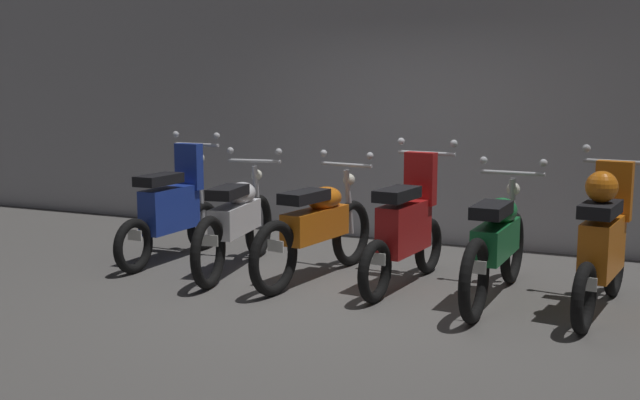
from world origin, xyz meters
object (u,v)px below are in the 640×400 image
Objects in this scene: motorbike_slot_1 at (237,220)px; motorbike_slot_2 at (317,226)px; motorbike_slot_0 at (172,209)px; motorbike_slot_3 at (406,228)px; motorbike_slot_4 at (496,242)px; motorbike_slot_5 at (603,242)px.

motorbike_slot_2 is (0.83, 0.04, 0.00)m from motorbike_slot_1.
motorbike_slot_2 is at bearing 2.42° from motorbike_slot_1.
motorbike_slot_0 is 1.00× the size of motorbike_slot_3.
motorbike_slot_5 reaches higher than motorbike_slot_4.
motorbike_slot_1 is 1.00× the size of motorbike_slot_2.
motorbike_slot_5 is at bearing -5.03° from motorbike_slot_3.
motorbike_slot_3 is at bearing 174.97° from motorbike_slot_5.
motorbike_slot_2 is at bearing -173.92° from motorbike_slot_3.
motorbike_slot_0 is at bearing 177.82° from motorbike_slot_4.
motorbike_slot_2 is 1.65m from motorbike_slot_4.
motorbike_slot_1 is at bearing -175.75° from motorbike_slot_3.
motorbike_slot_0 is at bearing -179.87° from motorbike_slot_3.
motorbike_slot_4 is at bearing -9.08° from motorbike_slot_3.
motorbike_slot_3 and motorbike_slot_5 have the same top height.
motorbike_slot_2 is at bearing 178.49° from motorbike_slot_4.
motorbike_slot_0 is at bearing 171.84° from motorbike_slot_1.
motorbike_slot_3 reaches higher than motorbike_slot_4.
motorbike_slot_3 reaches higher than motorbike_slot_1.
motorbike_slot_4 is 0.83m from motorbike_slot_5.
motorbike_slot_1 is 0.83m from motorbike_slot_2.
motorbike_slot_2 is at bearing -2.85° from motorbike_slot_0.
motorbike_slot_2 is 2.48m from motorbike_slot_5.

